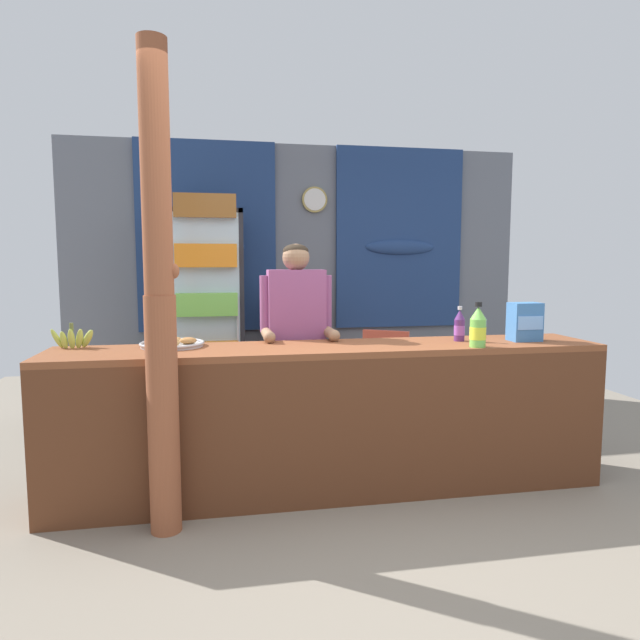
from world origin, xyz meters
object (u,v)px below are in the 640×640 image
(plastic_lawn_chair, at_px, (389,369))
(banana_bunch, at_px, (73,339))
(soda_bottle_grape_soda, at_px, (459,326))
(snack_box_biscuit, at_px, (525,322))
(stall_counter, at_px, (336,405))
(soda_bottle_lime_soda, at_px, (478,328))
(drink_fridge, at_px, (208,301))
(shopkeeper, at_px, (296,328))
(timber_post, at_px, (160,305))
(bottle_shelf_rack, at_px, (298,347))
(pastry_tray, at_px, (172,343))

(plastic_lawn_chair, height_order, banana_bunch, banana_bunch)
(soda_bottle_grape_soda, xyz_separation_m, snack_box_biscuit, (0.43, -0.07, 0.03))
(stall_counter, height_order, snack_box_biscuit, snack_box_biscuit)
(soda_bottle_grape_soda, bearing_deg, soda_bottle_lime_soda, -90.72)
(drink_fridge, height_order, soda_bottle_grape_soda, drink_fridge)
(plastic_lawn_chair, relative_size, snack_box_biscuit, 3.35)
(stall_counter, bearing_deg, banana_bunch, 168.80)
(shopkeeper, height_order, soda_bottle_grape_soda, shopkeeper)
(drink_fridge, bearing_deg, timber_post, -95.43)
(bottle_shelf_rack, distance_m, soda_bottle_lime_soda, 2.39)
(bottle_shelf_rack, height_order, soda_bottle_grape_soda, bottle_shelf_rack)
(banana_bunch, bearing_deg, shopkeeper, 9.90)
(snack_box_biscuit, bearing_deg, bottle_shelf_rack, 121.62)
(timber_post, distance_m, drink_fridge, 2.16)
(bottle_shelf_rack, height_order, shopkeeper, shopkeeper)
(plastic_lawn_chair, height_order, snack_box_biscuit, snack_box_biscuit)
(stall_counter, bearing_deg, soda_bottle_grape_soda, 10.86)
(pastry_tray, bearing_deg, drink_fridge, 83.31)
(stall_counter, bearing_deg, bottle_shelf_rack, 88.15)
(bottle_shelf_rack, bearing_deg, stall_counter, -91.85)
(timber_post, xyz_separation_m, drink_fridge, (0.20, 2.15, -0.13))
(timber_post, height_order, pastry_tray, timber_post)
(banana_bunch, bearing_deg, soda_bottle_lime_soda, -9.61)
(shopkeeper, height_order, soda_bottle_lime_soda, shopkeeper)
(timber_post, distance_m, pastry_tray, 0.60)
(snack_box_biscuit, bearing_deg, soda_bottle_lime_soda, -155.69)
(bottle_shelf_rack, bearing_deg, timber_post, -114.33)
(plastic_lawn_chair, bearing_deg, stall_counter, -118.61)
(timber_post, bearing_deg, drink_fridge, 84.57)
(plastic_lawn_chair, relative_size, soda_bottle_grape_soda, 3.69)
(snack_box_biscuit, bearing_deg, soda_bottle_grape_soda, 170.21)
(stall_counter, relative_size, bottle_shelf_rack, 2.89)
(plastic_lawn_chair, distance_m, soda_bottle_grape_soda, 1.44)
(shopkeeper, xyz_separation_m, soda_bottle_grape_soda, (1.05, -0.39, 0.03))
(timber_post, xyz_separation_m, soda_bottle_grape_soda, (1.88, 0.44, -0.20))
(plastic_lawn_chair, relative_size, pastry_tray, 2.16)
(drink_fridge, distance_m, bottle_shelf_rack, 1.02)
(pastry_tray, bearing_deg, shopkeeper, 20.06)
(bottle_shelf_rack, xyz_separation_m, soda_bottle_lime_soda, (0.81, -2.21, 0.43))
(stall_counter, xyz_separation_m, soda_bottle_grape_soda, (0.88, 0.17, 0.45))
(pastry_tray, bearing_deg, soda_bottle_grape_soda, -2.81)
(stall_counter, distance_m, soda_bottle_lime_soda, 1.00)
(timber_post, height_order, drink_fridge, timber_post)
(pastry_tray, bearing_deg, banana_bunch, 174.82)
(drink_fridge, relative_size, soda_bottle_grape_soda, 8.74)
(shopkeeper, xyz_separation_m, banana_bunch, (-1.42, -0.25, -0.01))
(soda_bottle_grape_soda, distance_m, banana_bunch, 2.47)
(timber_post, distance_m, soda_bottle_grape_soda, 1.94)
(timber_post, bearing_deg, stall_counter, 14.86)
(soda_bottle_grape_soda, height_order, pastry_tray, soda_bottle_grape_soda)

